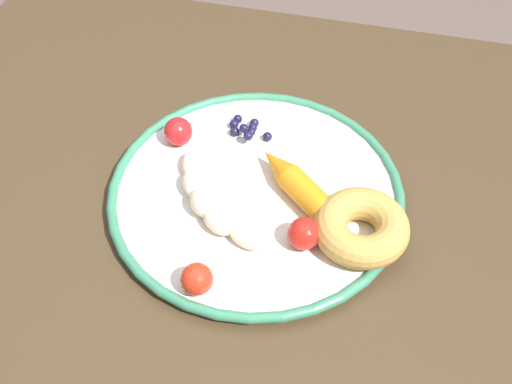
% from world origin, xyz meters
% --- Properties ---
extents(dining_table, '(0.91, 0.78, 0.75)m').
position_xyz_m(dining_table, '(0.00, 0.00, 0.64)').
color(dining_table, '#40301D').
rests_on(dining_table, ground_plane).
extents(plate, '(0.34, 0.34, 0.02)m').
position_xyz_m(plate, '(-0.03, -0.02, 0.76)').
color(plate, silver).
rests_on(plate, dining_table).
extents(banana, '(0.13, 0.13, 0.03)m').
position_xyz_m(banana, '(0.02, 0.02, 0.78)').
color(banana, beige).
rests_on(banana, plate).
extents(carrot_orange, '(0.11, 0.10, 0.03)m').
position_xyz_m(carrot_orange, '(-0.07, -0.03, 0.78)').
color(carrot_orange, orange).
rests_on(carrot_orange, plate).
extents(donut, '(0.11, 0.11, 0.04)m').
position_xyz_m(donut, '(-0.15, 0.02, 0.78)').
color(donut, '#BC8F43').
rests_on(donut, plate).
extents(blueberry_pile, '(0.06, 0.05, 0.02)m').
position_xyz_m(blueberry_pile, '(0.01, -0.11, 0.77)').
color(blueberry_pile, '#191638').
rests_on(blueberry_pile, plate).
extents(tomato_near, '(0.03, 0.03, 0.03)m').
position_xyz_m(tomato_near, '(0.00, 0.13, 0.78)').
color(tomato_near, red).
rests_on(tomato_near, plate).
extents(tomato_mid, '(0.04, 0.04, 0.04)m').
position_xyz_m(tomato_mid, '(-0.09, 0.04, 0.78)').
color(tomato_mid, red).
rests_on(tomato_mid, plate).
extents(tomato_far, '(0.04, 0.04, 0.04)m').
position_xyz_m(tomato_far, '(0.08, -0.07, 0.78)').
color(tomato_far, red).
rests_on(tomato_far, plate).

